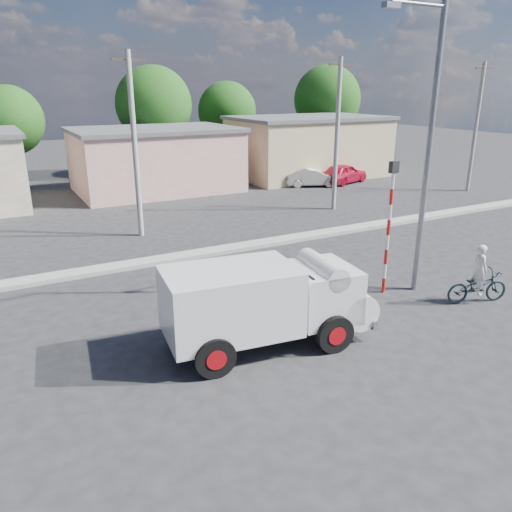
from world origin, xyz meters
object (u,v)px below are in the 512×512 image
bicycle (477,286)px  cyclist (478,278)px  truck (269,301)px  streetlight (426,141)px  car_red (344,173)px  car_cream (312,177)px  traffic_pole (390,217)px

bicycle → cyclist: cyclist is taller
truck → streetlight: 7.19m
truck → car_red: truck is taller
bicycle → car_cream: (6.57, 18.69, 0.08)m
cyclist → traffic_pole: traffic_pole is taller
streetlight → bicycle: bearing=-57.7°
truck → bicycle: (7.18, -0.76, -0.73)m
car_red → cyclist: bearing=135.9°
streetlight → car_cream: bearing=65.7°
traffic_pole → truck: bearing=-166.2°
car_red → streetlight: bearing=130.9°
car_red → traffic_pole: 20.08m
streetlight → truck: bearing=-171.0°
car_cream → truck: bearing=164.8°
bicycle → car_red: 20.72m
bicycle → car_cream: size_ratio=0.55×
truck → cyclist: truck is taller
cyclist → traffic_pole: (-2.03, 2.03, 1.78)m
traffic_pole → streetlight: size_ratio=0.48×
car_cream → traffic_pole: size_ratio=0.85×
cyclist → bicycle: bearing=0.0°
car_cream → bicycle: bearing=-177.1°
car_cream → traffic_pole: bearing=175.0°
truck → traffic_pole: bearing=20.8°
bicycle → car_cream: car_cream is taller
cyclist → streetlight: streetlight is taller
truck → car_cream: 22.61m
bicycle → car_red: size_ratio=0.49×
bicycle → truck: bearing=101.7°
cyclist → streetlight: (-1.09, 1.73, 4.15)m
truck → cyclist: size_ratio=3.52×
car_red → bicycle: bearing=135.9°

